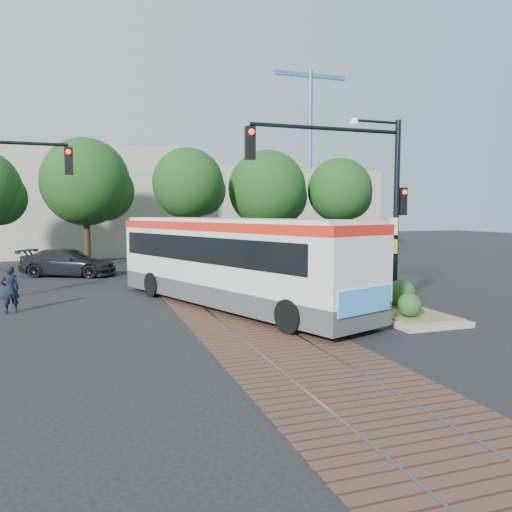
{
  "coord_description": "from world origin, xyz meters",
  "views": [
    {
      "loc": [
        -4.43,
        -14.78,
        3.26
      ],
      "look_at": [
        1.62,
        3.19,
        1.6
      ],
      "focal_mm": 35.0,
      "sensor_mm": 36.0,
      "label": 1
    }
  ],
  "objects_px": {
    "officer": "(10,289)",
    "parked_car": "(68,262)",
    "city_bus": "(231,258)",
    "signal_pole_main": "(363,184)",
    "traffic_island": "(388,302)"
  },
  "relations": [
    {
      "from": "officer",
      "to": "parked_car",
      "type": "xyz_separation_m",
      "value": [
        1.46,
        9.45,
        -0.08
      ]
    },
    {
      "from": "city_bus",
      "to": "signal_pole_main",
      "type": "height_order",
      "value": "signal_pole_main"
    },
    {
      "from": "traffic_island",
      "to": "officer",
      "type": "bearing_deg",
      "value": 161.83
    },
    {
      "from": "city_bus",
      "to": "signal_pole_main",
      "type": "xyz_separation_m",
      "value": [
        3.65,
        -2.49,
        2.45
      ]
    },
    {
      "from": "parked_car",
      "to": "traffic_island",
      "type": "bearing_deg",
      "value": -117.51
    },
    {
      "from": "signal_pole_main",
      "to": "officer",
      "type": "xyz_separation_m",
      "value": [
        -10.75,
        3.75,
        -3.38
      ]
    },
    {
      "from": "city_bus",
      "to": "parked_car",
      "type": "height_order",
      "value": "city_bus"
    },
    {
      "from": "signal_pole_main",
      "to": "traffic_island",
      "type": "bearing_deg",
      "value": -5.36
    },
    {
      "from": "city_bus",
      "to": "officer",
      "type": "relative_size",
      "value": 7.4
    },
    {
      "from": "city_bus",
      "to": "traffic_island",
      "type": "height_order",
      "value": "city_bus"
    },
    {
      "from": "city_bus",
      "to": "parked_car",
      "type": "xyz_separation_m",
      "value": [
        -5.64,
        10.71,
        -1.0
      ]
    },
    {
      "from": "city_bus",
      "to": "officer",
      "type": "xyz_separation_m",
      "value": [
        -7.1,
        1.26,
        -0.93
      ]
    },
    {
      "from": "traffic_island",
      "to": "signal_pole_main",
      "type": "height_order",
      "value": "signal_pole_main"
    },
    {
      "from": "officer",
      "to": "signal_pole_main",
      "type": "bearing_deg",
      "value": 145.62
    },
    {
      "from": "parked_car",
      "to": "city_bus",
      "type": "bearing_deg",
      "value": -127.38
    }
  ]
}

